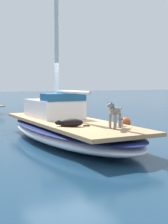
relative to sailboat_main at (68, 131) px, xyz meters
name	(u,v)px	position (x,y,z in m)	size (l,w,h in m)	color
ground_plane	(69,141)	(0.00, 0.00, -0.34)	(120.00, 120.00, 0.00)	navy
sailboat_main	(68,131)	(0.00, 0.00, 0.00)	(2.68, 7.29, 0.66)	white
mast_main	(58,19)	(0.02, 0.75, 3.58)	(0.14, 2.27, 7.24)	silver
cabin_house	(55,107)	(0.03, 1.12, 0.67)	(1.45, 2.25, 0.84)	silver
dog_grey	(115,112)	(0.29, -2.11, 0.75)	(0.83, 0.58, 0.70)	gray
dog_black	(71,123)	(-0.57, -1.27, 0.43)	(0.82, 0.62, 0.22)	black
deck_winch	(120,122)	(0.68, -1.84, 0.42)	(0.16, 0.16, 0.21)	#B7B7BC
coiled_rope	(65,125)	(-0.59, -0.98, 0.35)	(0.32, 0.32, 0.04)	beige
mooring_buoy	(125,123)	(3.38, 1.58, -0.12)	(0.44, 0.44, 0.44)	#E55119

